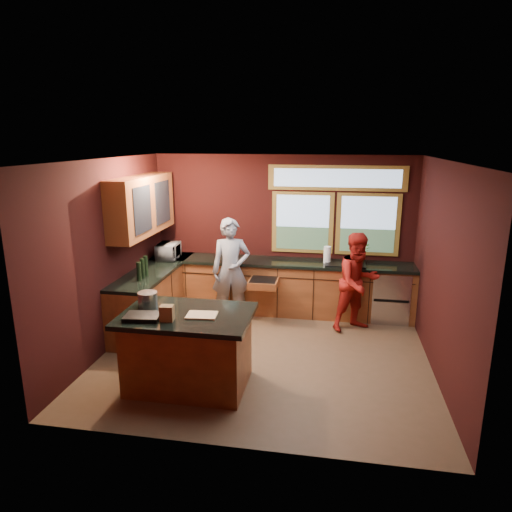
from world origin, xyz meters
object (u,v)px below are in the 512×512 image
(person_red, at_px, (358,282))
(island, at_px, (188,349))
(stock_pot, at_px, (148,299))
(person_grey, at_px, (231,270))
(cutting_board, at_px, (202,315))

(person_red, bearing_deg, island, -168.01)
(stock_pot, bearing_deg, person_grey, 73.16)
(stock_pot, bearing_deg, cutting_board, -14.93)
(island, height_order, person_grey, person_grey)
(island, xyz_separation_m, person_grey, (0.05, 2.13, 0.39))
(island, height_order, person_red, person_red)
(cutting_board, bearing_deg, island, 165.96)
(person_red, bearing_deg, stock_pot, -176.71)
(island, distance_m, stock_pot, 0.80)
(person_grey, height_order, cutting_board, person_grey)
(cutting_board, xyz_separation_m, stock_pot, (-0.75, 0.20, 0.08))
(person_red, relative_size, stock_pot, 6.54)
(person_red, xyz_separation_m, cutting_board, (-1.89, -2.15, 0.17))
(island, distance_m, cutting_board, 0.52)
(person_grey, xyz_separation_m, person_red, (2.04, -0.03, -0.08))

